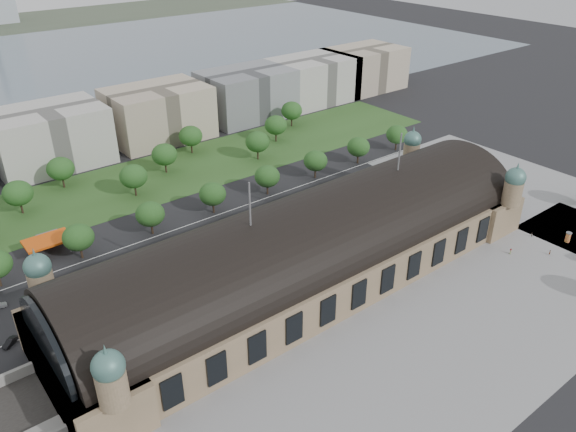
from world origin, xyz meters
TOP-DOWN VIEW (x-y plane):
  - ground at (0.00, 0.00)m, footprint 900.00×900.00m
  - station at (0.00, 0.00)m, footprint 150.00×48.40m
  - plaza_south at (10.00, -44.00)m, footprint 190.00×48.00m
  - plaza_east at (103.00, 0.00)m, footprint 56.00×100.00m
  - road_slab at (-20.00, 38.00)m, footprint 260.00×26.00m
  - grass_belt at (-15.00, 93.00)m, footprint 300.00×45.00m
  - petrol_station at (-53.91, 65.28)m, footprint 14.00×13.00m
  - lake at (0.00, 298.00)m, footprint 700.00×320.00m
  - office_3 at (-30.00, 133.00)m, footprint 45.00×32.00m
  - office_4 at (20.00, 133.00)m, footprint 45.00×32.00m
  - office_5 at (70.00, 133.00)m, footprint 45.00×32.00m
  - office_6 at (115.00, 133.00)m, footprint 45.00×32.00m
  - office_7 at (155.00, 133.00)m, footprint 45.00×32.00m
  - tree_row_3 at (-48.00, 53.00)m, footprint 9.60×9.60m
  - tree_row_4 at (-24.00, 53.00)m, footprint 9.60×9.60m
  - tree_row_5 at (0.00, 53.00)m, footprint 9.60×9.60m
  - tree_row_6 at (24.00, 53.00)m, footprint 9.60×9.60m
  - tree_row_7 at (48.00, 53.00)m, footprint 9.60×9.60m
  - tree_row_8 at (72.00, 53.00)m, footprint 9.60×9.60m
  - tree_row_9 at (96.00, 53.00)m, footprint 9.60×9.60m
  - tree_belt_4 at (-54.00, 95.00)m, footprint 10.40×10.40m
  - tree_belt_5 at (-35.00, 107.00)m, footprint 10.40×10.40m
  - tree_belt_6 at (-16.00, 83.00)m, footprint 10.40×10.40m
  - tree_belt_7 at (3.00, 95.00)m, footprint 10.40×10.40m
  - tree_belt_8 at (22.00, 107.00)m, footprint 10.40×10.40m
  - tree_belt_9 at (41.00, 83.00)m, footprint 10.40×10.40m
  - tree_belt_10 at (60.00, 95.00)m, footprint 10.40×10.40m
  - tree_belt_11 at (79.00, 107.00)m, footprint 10.40×10.40m
  - traffic_car_3 at (-18.12, 42.86)m, footprint 4.87×2.20m
  - traffic_car_4 at (-10.14, 31.56)m, footprint 4.98×2.32m
  - traffic_car_5 at (36.11, 38.37)m, footprint 4.95×1.87m
  - parked_car_0 at (-76.78, 25.00)m, footprint 4.54×4.08m
  - parked_car_1 at (-56.76, 25.00)m, footprint 6.26×4.88m
  - parked_car_2 at (-53.35, 25.00)m, footprint 5.99×5.00m
  - parked_car_3 at (-58.22, 25.00)m, footprint 4.08×3.62m
  - parked_car_4 at (-56.55, 25.00)m, footprint 4.49×4.04m
  - parked_car_5 at (-25.20, 22.14)m, footprint 5.90×5.26m
  - parked_car_6 at (-43.79, 21.00)m, footprint 5.18×4.17m
  - bus_west at (-19.77, 32.00)m, footprint 12.60×4.14m
  - bus_mid at (15.41, 27.00)m, footprint 10.97×3.42m
  - bus_east at (29.89, 32.00)m, footprint 11.15×3.30m
  - advertising_column at (80.00, -36.13)m, footprint 1.87×1.87m
  - pedestrian_0 at (58.86, -28.77)m, footprint 0.98×0.59m
  - pedestrian_1 at (68.14, -36.73)m, footprint 0.76×0.76m
  - pedestrian_2 at (74.11, -27.01)m, footprint 0.84×0.90m

SIDE VIEW (x-z plane):
  - ground at x=0.00m, z-range 0.00..0.00m
  - plaza_south at x=10.00m, z-range -0.06..0.06m
  - plaza_east at x=103.00m, z-range -0.06..0.06m
  - road_slab at x=-20.00m, z-range -0.05..0.05m
  - grass_belt at x=-15.00m, z-range -0.05..0.05m
  - lake at x=0.00m, z-range -0.04..0.04m
  - parked_car_3 at x=-58.22m, z-range 0.00..1.34m
  - traffic_car_3 at x=-18.12m, z-range 0.00..1.39m
  - parked_car_6 at x=-43.79m, z-range 0.00..1.41m
  - parked_car_4 at x=-56.55m, z-range 0.00..1.48m
  - parked_car_0 at x=-76.78m, z-range 0.00..1.50m
  - parked_car_5 at x=-25.20m, z-range 0.00..1.52m
  - parked_car_1 at x=-56.76m, z-range 0.00..1.58m
  - pedestrian_2 at x=74.11m, z-range 0.00..1.61m
  - traffic_car_5 at x=36.11m, z-range 0.00..1.61m
  - parked_car_2 at x=-53.35m, z-range 0.00..1.64m
  - traffic_car_4 at x=-10.14m, z-range 0.00..1.65m
  - pedestrian_1 at x=68.14m, z-range 0.00..1.78m
  - pedestrian_0 at x=58.86m, z-range 0.00..1.95m
  - bus_mid at x=15.41m, z-range 0.00..3.01m
  - bus_east at x=29.89m, z-range 0.00..3.07m
  - bus_west at x=-19.77m, z-range 0.00..3.44m
  - advertising_column at x=80.00m, z-range 0.07..3.62m
  - petrol_station at x=-53.91m, z-range 0.42..5.47m
  - tree_row_3 at x=-48.00m, z-range 1.67..13.19m
  - tree_row_4 at x=-24.00m, z-range 1.67..13.19m
  - tree_row_5 at x=0.00m, z-range 1.67..13.19m
  - tree_row_6 at x=24.00m, z-range 1.67..13.19m
  - tree_row_7 at x=48.00m, z-range 1.67..13.19m
  - tree_row_8 at x=72.00m, z-range 1.67..13.19m
  - tree_row_9 at x=96.00m, z-range 1.67..13.19m
  - tree_belt_4 at x=-54.00m, z-range 1.81..14.29m
  - tree_belt_5 at x=-35.00m, z-range 1.81..14.29m
  - tree_belt_6 at x=-16.00m, z-range 1.81..14.29m
  - tree_belt_7 at x=3.00m, z-range 1.81..14.29m
  - tree_belt_8 at x=22.00m, z-range 1.81..14.29m
  - tree_belt_9 at x=41.00m, z-range 1.81..14.29m
  - tree_belt_10 at x=60.00m, z-range 1.81..14.29m
  - tree_belt_11 at x=79.00m, z-range 1.81..14.29m
  - station at x=0.00m, z-range -11.87..32.43m
  - office_3 at x=-30.00m, z-range 0.00..24.00m
  - office_4 at x=20.00m, z-range 0.00..24.00m
  - office_5 at x=70.00m, z-range 0.00..24.00m
  - office_6 at x=115.00m, z-range 0.00..24.00m
  - office_7 at x=155.00m, z-range 0.00..24.00m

